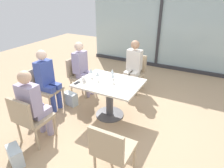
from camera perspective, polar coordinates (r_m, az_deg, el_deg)
ground_plane at (r=4.10m, az=-0.66°, el=-8.76°), size 12.00×12.00×0.00m
window_wall_backdrop at (r=6.47m, az=13.41°, el=15.18°), size 4.54×0.10×2.70m
dining_table_main at (r=3.82m, az=-0.70°, el=-2.07°), size 1.17×0.91×0.73m
chair_side_end at (r=4.37m, az=-18.73°, el=-0.41°), size 0.50×0.46×0.87m
chair_far_left at (r=4.77m, az=-9.37°, el=2.87°), size 0.51×0.46×0.87m
chair_front_left at (r=3.42m, az=-22.42°, el=-8.75°), size 0.46×0.50×0.87m
chair_near_window at (r=4.89m, az=6.48°, el=3.67°), size 0.46×0.51×0.87m
chair_front_right at (r=2.64m, az=-0.03°, el=-17.98°), size 0.46×0.50×0.87m
person_side_end at (r=4.21m, az=-18.07°, el=1.77°), size 0.39×0.34×1.26m
person_far_left at (r=4.63m, az=-8.46°, el=4.95°), size 0.39×0.34×1.26m
person_front_left at (r=3.37m, az=-21.62°, el=-5.01°), size 0.34×0.39×1.26m
person_near_window at (r=4.73m, az=6.10°, el=5.52°), size 0.34×0.39×1.26m
wine_glass_0 at (r=3.93m, az=-6.01°, el=3.78°), size 0.07×0.07×0.18m
wine_glass_1 at (r=3.69m, az=0.25°, el=2.42°), size 0.07×0.07×0.18m
wine_glass_2 at (r=3.78m, az=-4.18°, el=2.95°), size 0.07×0.07×0.18m
wine_glass_3 at (r=3.87m, az=0.07°, el=3.60°), size 0.07×0.07×0.18m
coffee_cup at (r=3.79m, az=-8.02°, el=1.37°), size 0.08×0.08×0.09m
cell_phone_on_table at (r=3.76m, az=-9.96°, el=0.33°), size 0.08×0.15×0.01m
handbag_0 at (r=4.17m, az=-19.68°, el=-7.47°), size 0.34×0.28×0.28m
handbag_1 at (r=4.46m, az=-11.74°, el=-4.14°), size 0.32×0.20×0.28m
handbag_2 at (r=3.36m, az=-25.90°, el=-17.96°), size 0.34×0.26×0.28m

